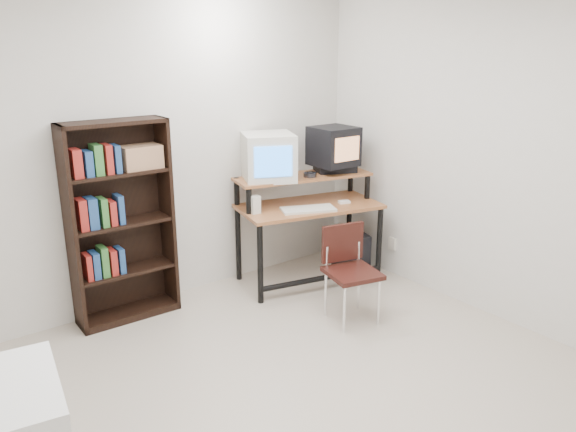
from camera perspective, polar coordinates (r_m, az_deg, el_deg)
floor at (r=3.64m, az=1.97°, el=-18.99°), size 4.00×4.00×0.01m
back_wall at (r=4.73m, az=-13.49°, el=6.46°), size 4.00×0.01×2.60m
right_wall at (r=4.57m, az=22.05°, el=5.30°), size 0.01×4.00×2.60m
computer_desk at (r=5.13m, az=2.04°, el=0.79°), size 1.38×0.90×0.98m
crt_monitor at (r=4.99m, az=-2.02°, el=6.02°), size 0.58×0.58×0.41m
vcr at (r=5.32m, az=4.79°, el=4.85°), size 0.43×0.38×0.08m
crt_tv at (r=5.24m, az=4.66°, el=7.08°), size 0.39×0.39×0.36m
cd_spindle at (r=5.09m, az=2.26°, el=4.14°), size 0.13×0.13×0.05m
keyboard at (r=4.93m, az=2.06°, el=0.61°), size 0.51×0.38×0.03m
mousepad at (r=5.18m, az=5.94°, el=1.18°), size 0.27×0.24×0.01m
mouse at (r=5.17m, az=5.73°, el=1.38°), size 0.11×0.09×0.03m
desk_speaker at (r=4.83m, az=-3.39°, el=1.08°), size 0.08×0.08×0.17m
pc_tower at (r=5.47m, az=6.39°, el=-3.59°), size 0.32×0.49×0.42m
school_chair at (r=4.49m, az=6.19°, el=-4.83°), size 0.46×0.46×0.76m
bookshelf at (r=4.57m, az=-16.73°, el=-0.30°), size 0.80×0.28×1.60m
wall_outlet at (r=5.47m, az=10.53°, el=-2.78°), size 0.02×0.08×0.12m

